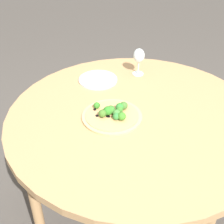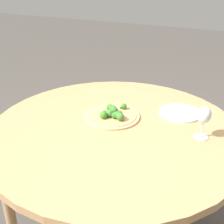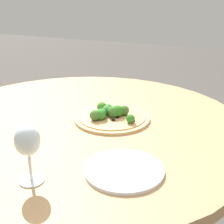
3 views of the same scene
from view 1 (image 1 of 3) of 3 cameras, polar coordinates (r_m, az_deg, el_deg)
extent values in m
plane|color=#4C4742|center=(2.03, 3.35, -17.53)|extent=(12.00, 12.00, 0.00)
cylinder|color=tan|center=(1.52, 4.26, -0.91)|extent=(1.25, 1.25, 0.04)
cylinder|color=tan|center=(2.04, 16.87, -4.82)|extent=(0.05, 0.05, 0.70)
cylinder|color=tan|center=(1.63, -13.55, -17.09)|extent=(0.05, 0.05, 0.70)
cylinder|color=tan|center=(2.13, -4.13, -1.34)|extent=(0.05, 0.05, 0.70)
cylinder|color=tan|center=(1.48, 0.00, -0.79)|extent=(0.29, 0.29, 0.01)
cylinder|color=tan|center=(1.48, 0.00, -0.57)|extent=(0.26, 0.26, 0.00)
sphere|color=#2E8625|center=(1.50, 1.44, 0.97)|extent=(0.04, 0.04, 0.04)
sphere|color=#438137|center=(1.46, 0.84, -0.21)|extent=(0.04, 0.04, 0.04)
sphere|color=#3C8226|center=(1.44, 1.79, -0.78)|extent=(0.04, 0.04, 0.04)
sphere|color=#397529|center=(1.48, -0.23, 0.40)|extent=(0.04, 0.04, 0.04)
sphere|color=#347C26|center=(1.52, -2.80, 1.21)|extent=(0.03, 0.03, 0.03)
sphere|color=#327C36|center=(1.44, 0.78, -0.82)|extent=(0.03, 0.03, 0.03)
sphere|color=#317F31|center=(1.50, 1.39, 0.84)|extent=(0.04, 0.04, 0.04)
sphere|color=#426F2D|center=(1.51, 2.16, 1.19)|extent=(0.04, 0.04, 0.04)
sphere|color=#416E27|center=(1.46, -1.76, -0.28)|extent=(0.04, 0.04, 0.04)
sphere|color=#377327|center=(1.48, 1.40, 0.42)|extent=(0.03, 0.03, 0.03)
sphere|color=#307E24|center=(1.47, -0.80, 0.22)|extent=(0.04, 0.04, 0.04)
cylinder|color=black|center=(1.49, -0.88, -0.12)|extent=(0.01, 0.01, 0.00)
cylinder|color=black|center=(1.46, 0.92, -0.82)|extent=(0.01, 0.01, 0.00)
cylinder|color=black|center=(1.52, -0.40, 0.55)|extent=(0.01, 0.01, 0.00)
cylinder|color=black|center=(1.46, -1.87, -0.89)|extent=(0.01, 0.01, 0.00)
cylinder|color=black|center=(1.51, -3.17, 0.45)|extent=(0.01, 0.01, 0.00)
cylinder|color=black|center=(1.45, 0.77, -1.19)|extent=(0.01, 0.01, 0.00)
cylinder|color=black|center=(1.46, -0.61, -0.83)|extent=(0.01, 0.01, 0.00)
cylinder|color=black|center=(1.47, -2.77, -0.67)|extent=(0.01, 0.01, 0.00)
cylinder|color=black|center=(1.47, -0.85, -0.78)|extent=(0.01, 0.01, 0.00)
cylinder|color=silver|center=(1.86, 4.77, 7.00)|extent=(0.07, 0.07, 0.00)
cylinder|color=silver|center=(1.84, 4.83, 8.07)|extent=(0.01, 0.01, 0.07)
ellipsoid|color=silver|center=(1.81, 4.95, 10.26)|extent=(0.07, 0.07, 0.08)
cylinder|color=silver|center=(1.79, -2.57, 5.94)|extent=(0.22, 0.22, 0.01)
camera|label=2|loc=(1.98, 50.45, 20.52)|focal=50.00mm
camera|label=3|loc=(2.33, -3.86, 24.97)|focal=50.00mm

